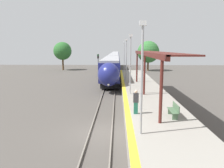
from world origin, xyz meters
TOP-DOWN VIEW (x-y plane):
  - ground_plane at (0.00, 0.00)m, footprint 120.00×120.00m
  - rail_left at (-0.72, 0.00)m, footprint 0.08×90.00m
  - rail_right at (0.72, 0.00)m, footprint 0.08×90.00m
  - train at (0.00, 55.47)m, footprint 2.84×88.38m
  - platform_right at (3.94, 0.00)m, footprint 4.66×64.00m
  - platform_bench at (4.86, 0.46)m, footprint 0.44×1.64m
  - person_waiting at (2.36, 1.10)m, footprint 0.36×0.22m
  - railway_signal at (-2.20, 23.00)m, footprint 0.28×0.28m
  - lamppost_near at (2.33, -2.54)m, footprint 0.36×0.20m
  - lamppost_mid at (2.33, 7.85)m, footprint 0.36×0.20m
  - lamppost_far at (2.33, 18.23)m, footprint 0.36×0.20m
  - lamppost_farthest at (2.33, 28.62)m, footprint 0.36×0.20m
  - station_canopy at (4.28, 7.60)m, footprint 2.02×19.74m
  - background_tree_left at (-13.02, 42.19)m, footprint 4.56×4.56m
  - background_tree_right at (8.63, 41.03)m, footprint 5.37×5.37m

SIDE VIEW (x-z plane):
  - ground_plane at x=0.00m, z-range 0.00..0.00m
  - rail_left at x=-0.72m, z-range 0.00..0.15m
  - rail_right at x=0.72m, z-range 0.00..0.15m
  - platform_right at x=3.94m, z-range 0.00..1.00m
  - platform_bench at x=4.86m, z-range 1.03..1.92m
  - person_waiting at x=2.36m, z-range 1.03..2.72m
  - train at x=0.00m, z-range 0.29..4.26m
  - railway_signal at x=-2.20m, z-range 0.50..5.06m
  - lamppost_near at x=2.33m, z-range 1.39..7.27m
  - lamppost_mid at x=2.33m, z-range 1.39..7.27m
  - lamppost_far at x=2.33m, z-range 1.39..7.27m
  - lamppost_farthest at x=2.33m, z-range 1.39..7.27m
  - background_tree_right at x=8.63m, z-range 0.98..8.33m
  - background_tree_left at x=-13.02m, z-range 1.27..8.42m
  - station_canopy at x=4.28m, z-range 2.84..7.04m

